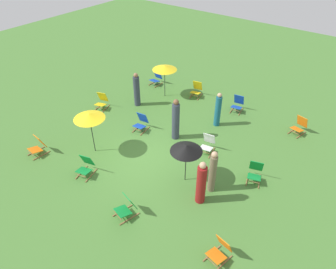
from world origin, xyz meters
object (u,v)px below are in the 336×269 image
at_px(deckchair_6, 141,123).
at_px(person_2, 213,172).
at_px(deckchair_2, 38,146).
at_px(umbrella_2, 165,68).
at_px(deckchair_8, 238,104).
at_px(deckchair_4, 220,250).
at_px(deckchair_9, 208,144).
at_px(deckchair_5, 196,90).
at_px(person_1, 218,110).
at_px(deckchair_1, 255,172).
at_px(deckchair_0, 102,101).
at_px(deckchair_10, 156,78).
at_px(deckchair_3, 86,166).
at_px(person_4, 137,90).
at_px(deckchair_7, 299,126).
at_px(deckchair_11, 127,207).
at_px(person_3, 201,184).
at_px(umbrella_1, 186,148).
at_px(person_0, 176,120).
at_px(umbrella_0, 89,116).

xyz_separation_m(deckchair_6, person_2, (4.43, -1.31, 0.48)).
relative_size(deckchair_2, umbrella_2, 0.48).
relative_size(deckchair_8, umbrella_2, 0.48).
relative_size(deckchair_4, deckchair_9, 1.01).
bearing_deg(deckchair_8, deckchair_5, 169.94).
distance_m(deckchair_5, deckchair_8, 2.43).
xyz_separation_m(deckchair_8, person_1, (-0.18, -1.72, 0.43)).
distance_m(deckchair_2, deckchair_4, 8.26).
bearing_deg(deckchair_1, deckchair_0, 161.14).
relative_size(deckchair_2, deckchair_10, 1.00).
bearing_deg(deckchair_6, deckchair_0, 167.38).
bearing_deg(deckchair_3, person_4, 95.09).
bearing_deg(person_2, deckchair_7, -139.01).
relative_size(deckchair_6, person_1, 0.50).
height_order(deckchair_7, person_2, person_2).
relative_size(deckchair_4, deckchair_7, 0.99).
xyz_separation_m(deckchair_0, deckchair_11, (5.63, -4.18, 0.00)).
bearing_deg(deckchair_4, person_2, 137.32).
height_order(deckchair_4, person_3, person_3).
bearing_deg(deckchair_0, umbrella_1, -32.74).
xyz_separation_m(deckchair_1, person_4, (-7.06, 1.45, 0.47)).
relative_size(deckchair_7, person_3, 0.49).
bearing_deg(deckchair_9, person_0, 171.13).
relative_size(deckchair_4, person_1, 0.50).
bearing_deg(deckchair_3, person_2, 11.74).
bearing_deg(deckchair_8, deckchair_4, -76.31).
bearing_deg(person_3, deckchair_0, -61.06).
relative_size(deckchair_11, person_0, 0.44).
relative_size(deckchair_0, deckchair_9, 1.04).
relative_size(deckchair_0, person_0, 0.45).
bearing_deg(person_1, person_2, 159.66).
bearing_deg(person_0, umbrella_0, -61.72).
relative_size(person_2, person_3, 1.00).
bearing_deg(umbrella_0, person_4, 105.31).
distance_m(deckchair_0, person_2, 7.44).
height_order(person_3, person_4, person_4).
xyz_separation_m(deckchair_3, person_3, (4.16, 1.45, 0.46)).
bearing_deg(person_3, person_2, -136.81).
xyz_separation_m(deckchair_9, person_2, (1.23, -1.79, 0.48)).
relative_size(deckchair_0, umbrella_0, 0.48).
bearing_deg(deckchair_11, person_3, 65.02).
bearing_deg(umbrella_2, person_2, -39.00).
bearing_deg(umbrella_0, person_2, 11.42).
distance_m(deckchair_1, deckchair_3, 6.30).
bearing_deg(deckchair_3, person_0, 55.46).
relative_size(deckchair_11, umbrella_1, 0.52).
bearing_deg(deckchair_4, deckchair_1, 110.24).
distance_m(deckchair_5, person_0, 3.95).
relative_size(deckchair_3, deckchair_4, 1.02).
bearing_deg(person_2, deckchair_3, -7.85).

